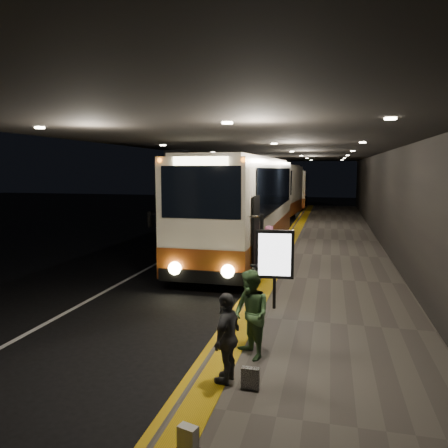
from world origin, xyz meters
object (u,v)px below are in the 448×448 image
at_px(passenger_boarding, 271,251).
at_px(passenger_waiting_grey, 227,337).
at_px(info_sign, 275,256).
at_px(passenger_waiting_green, 251,315).
at_px(bag_plain, 188,438).
at_px(coach_second, 271,196).
at_px(bag_polka, 250,378).
at_px(coach_main, 244,210).
at_px(stanchion_post, 254,288).
at_px(coach_third, 293,190).

xyz_separation_m(passenger_boarding, passenger_waiting_grey, (0.29, -7.42, -0.07)).
relative_size(passenger_waiting_grey, info_sign, 0.76).
distance_m(passenger_waiting_green, info_sign, 3.02).
bearing_deg(passenger_boarding, bag_plain, -165.89).
bearing_deg(info_sign, coach_second, 91.79).
bearing_deg(bag_plain, passenger_boarding, 91.40).
bearing_deg(bag_polka, bag_plain, -105.98).
xyz_separation_m(coach_main, passenger_waiting_green, (2.16, -10.32, -0.94)).
height_order(coach_main, stanchion_post, coach_main).
xyz_separation_m(passenger_waiting_green, bag_plain, (-0.27, -2.84, -0.67)).
bearing_deg(coach_second, coach_main, -84.28).
height_order(passenger_waiting_grey, info_sign, info_sign).
bearing_deg(passenger_waiting_green, passenger_waiting_grey, -49.47).
distance_m(coach_main, passenger_waiting_grey, 11.53).
height_order(coach_second, passenger_waiting_grey, coach_second).
xyz_separation_m(passenger_boarding, passenger_waiting_green, (0.50, -6.42, -0.00)).
bearing_deg(passenger_boarding, passenger_waiting_green, -162.83).
height_order(passenger_boarding, info_sign, info_sign).
height_order(passenger_waiting_green, bag_polka, passenger_waiting_green).
bearing_deg(bag_polka, passenger_waiting_green, 100.37).
bearing_deg(bag_plain, coach_main, 98.16).
relative_size(bag_polka, stanchion_post, 0.31).
bearing_deg(passenger_boarding, coach_main, 35.78).
relative_size(bag_plain, info_sign, 0.15).
bearing_deg(bag_polka, stanchion_post, 99.18).
distance_m(passenger_boarding, passenger_waiting_green, 6.44).
xyz_separation_m(coach_second, passenger_boarding, (2.02, -15.33, -0.87)).
height_order(passenger_boarding, bag_plain, passenger_boarding).
relative_size(coach_main, bag_polka, 37.42).
bearing_deg(info_sign, passenger_waiting_grey, -99.96).
height_order(passenger_waiting_green, passenger_waiting_grey, passenger_waiting_green).
bearing_deg(coach_third, passenger_waiting_green, -89.87).
relative_size(coach_second, passenger_boarding, 7.49).
xyz_separation_m(coach_third, bag_plain, (1.90, -37.37, -1.37)).
distance_m(coach_second, passenger_waiting_grey, 22.88).
height_order(passenger_waiting_grey, stanchion_post, passenger_waiting_grey).
distance_m(passenger_boarding, bag_polka, 7.63).
bearing_deg(stanchion_post, bag_plain, -88.50).
xyz_separation_m(bag_plain, stanchion_post, (-0.15, 5.59, 0.41)).
xyz_separation_m(passenger_waiting_green, passenger_waiting_grey, (-0.21, -1.00, -0.07)).
relative_size(bag_polka, bag_plain, 1.12).
xyz_separation_m(passenger_waiting_grey, bag_plain, (-0.07, -1.84, -0.60)).
xyz_separation_m(coach_second, bag_polka, (2.74, -22.90, -1.52)).
height_order(coach_second, info_sign, coach_second).
bearing_deg(coach_main, bag_plain, -81.44).
xyz_separation_m(coach_second, info_sign, (2.59, -18.77, -0.35)).
relative_size(coach_third, passenger_waiting_grey, 7.44).
height_order(coach_main, passenger_waiting_grey, coach_main).
height_order(coach_second, bag_plain, coach_second).
distance_m(bag_polka, bag_plain, 1.76).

